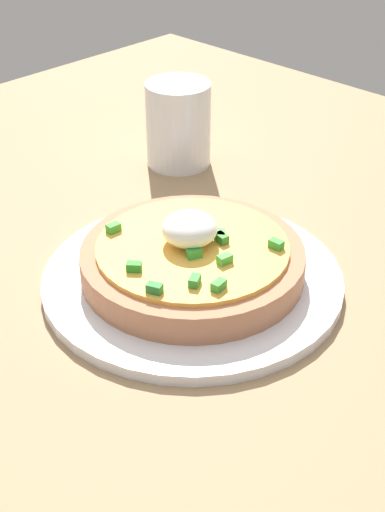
# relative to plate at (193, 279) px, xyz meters

# --- Properties ---
(dining_table) EXTENTS (1.17, 0.87, 0.03)m
(dining_table) POSITION_rel_plate_xyz_m (-0.04, 0.15, -0.02)
(dining_table) COLOR #9B7C57
(dining_table) RESTS_ON ground
(plate) EXTENTS (0.28, 0.28, 0.01)m
(plate) POSITION_rel_plate_xyz_m (0.00, 0.00, 0.00)
(plate) COLOR white
(plate) RESTS_ON dining_table
(pizza) EXTENTS (0.21, 0.21, 0.06)m
(pizza) POSITION_rel_plate_xyz_m (-0.00, 0.00, 0.02)
(pizza) COLOR #B77956
(pizza) RESTS_ON plate
(cup_far) EXTENTS (0.08, 0.08, 0.10)m
(cup_far) POSITION_rel_plate_xyz_m (0.17, 0.19, 0.04)
(cup_far) COLOR silver
(cup_far) RESTS_ON dining_table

